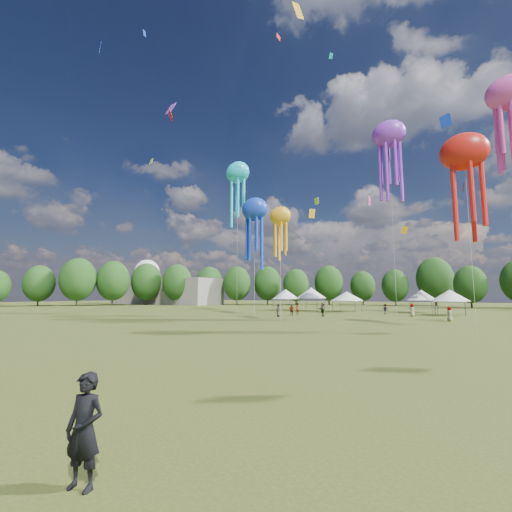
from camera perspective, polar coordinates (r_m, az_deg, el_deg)
The scene contains 10 objects.
ground at distance 15.34m, azimuth -31.73°, elevation -17.08°, with size 300.00×300.00×0.00m, color #384416.
observer_main at distance 6.76m, azimuth -26.81°, elevation -24.56°, with size 0.65×0.43×1.79m, color black.
spectator_near at distance 48.27m, azimuth 3.80°, elevation -9.09°, with size 0.84×0.66×1.74m, color gray.
spectators_far at distance 52.17m, azimuth 19.55°, elevation -8.54°, with size 29.47×19.35×1.87m.
festival_tents at distance 63.68m, azimuth 15.81°, elevation -6.25°, with size 33.68×10.61×4.41m.
show_kites at distance 51.07m, azimuth 19.95°, elevation 14.81°, with size 44.00×23.76×32.39m.
small_kites at distance 57.35m, azimuth 18.15°, elevation 21.98°, with size 75.43×59.34×43.89m.
treeline at distance 71.51m, azimuth 18.30°, elevation -3.38°, with size 201.57×95.24×13.43m.
hangar at distance 116.21m, azimuth -15.10°, elevation -5.81°, with size 40.00×12.00×8.00m, color gray.
radome at distance 132.37m, azimuth -17.82°, elevation -3.18°, with size 9.00×9.00×16.00m.
Camera 1 is at (13.41, -6.79, 3.07)m, focal length 23.88 mm.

